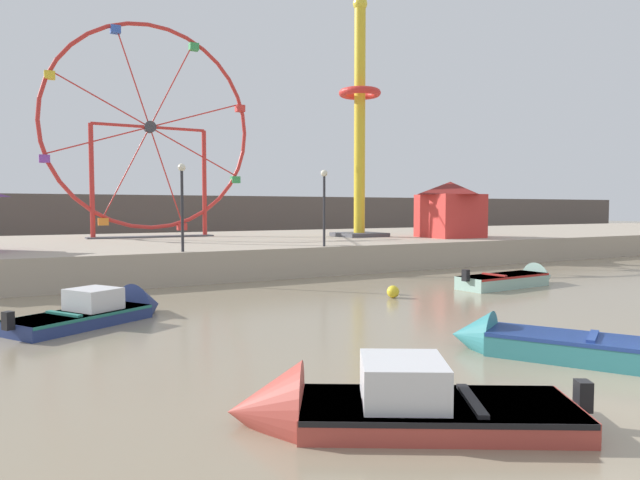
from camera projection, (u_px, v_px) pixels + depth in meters
name	position (u px, v px, depth m)	size (l,w,h in m)	color
quay_promenade	(205.00, 250.00, 33.00)	(110.00, 19.09, 1.37)	tan
distant_town_skyline	(130.00, 218.00, 53.60)	(140.00, 3.00, 4.40)	#564C47
motorboat_seafoam	(518.00, 279.00, 22.97)	(5.43, 1.72, 1.27)	#93BCAD
motorboat_faded_red	(363.00, 407.00, 8.20)	(5.15, 3.88, 1.55)	#B24238
motorboat_teal_painted	(535.00, 342.00, 12.10)	(3.23, 4.21, 1.23)	teal
motorboat_navy_blue	(109.00, 310.00, 15.94)	(4.79, 3.73, 1.51)	navy
ferris_wheel_red_frame	(150.00, 131.00, 34.37)	(12.52, 1.20, 13.00)	red
drop_tower_yellow_tower	(360.00, 126.00, 35.36)	(2.80, 2.80, 14.92)	gold
carnival_booth_red_striped	(450.00, 208.00, 34.61)	(3.71, 3.85, 3.42)	red
promenade_lamp_near	(324.00, 196.00, 26.33)	(0.32, 0.32, 3.58)	#2D2D33
promenade_lamp_far	(182.00, 194.00, 23.10)	(0.32, 0.32, 3.63)	#2D2D33
mooring_buoy_orange	(393.00, 292.00, 19.84)	(0.44, 0.44, 0.44)	yellow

